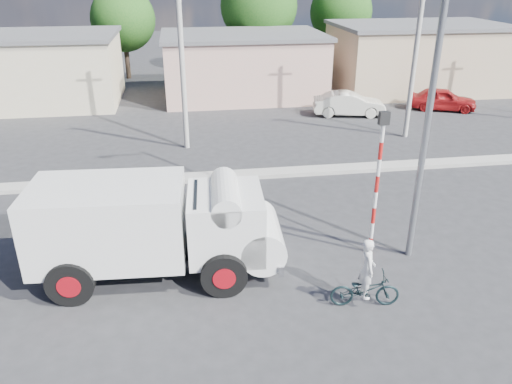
{
  "coord_description": "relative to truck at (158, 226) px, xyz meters",
  "views": [
    {
      "loc": [
        -2.18,
        -10.82,
        7.89
      ],
      "look_at": [
        0.03,
        3.55,
        1.3
      ],
      "focal_mm": 35.0,
      "sensor_mm": 36.0,
      "label": 1
    }
  ],
  "objects": [
    {
      "name": "truck",
      "position": [
        0.0,
        0.0,
        0.0
      ],
      "size": [
        6.77,
        2.98,
        2.74
      ],
      "rotation": [
        0.0,
        0.0,
        -0.06
      ],
      "color": "black",
      "rests_on": "ground"
    },
    {
      "name": "tree_row",
      "position": [
        0.72,
        27.32,
        3.31
      ],
      "size": [
        34.13,
        7.32,
        8.1
      ],
      "color": "#38281E",
      "rests_on": "ground"
    },
    {
      "name": "bicycle",
      "position": [
        5.1,
        -2.24,
        -1.06
      ],
      "size": [
        1.82,
        0.84,
        0.92
      ],
      "primitive_type": "imported",
      "rotation": [
        0.0,
        0.0,
        1.44
      ],
      "color": "black",
      "rests_on": "ground"
    },
    {
      "name": "cyclist",
      "position": [
        5.1,
        -2.24,
        -0.71
      ],
      "size": [
        0.46,
        0.63,
        1.61
      ],
      "primitive_type": "imported",
      "rotation": [
        0.0,
        0.0,
        1.44
      ],
      "color": "white",
      "rests_on": "ground"
    },
    {
      "name": "car_cream",
      "position": [
        10.39,
        14.94,
        -0.85
      ],
      "size": [
        4.28,
        2.19,
        1.34
      ],
      "primitive_type": "imported",
      "rotation": [
        0.0,
        0.0,
        1.37
      ],
      "color": "beige",
      "rests_on": "ground"
    },
    {
      "name": "ground_plane",
      "position": [
        2.98,
        -1.3,
        -1.52
      ],
      "size": [
        120.0,
        120.0,
        0.0
      ],
      "primitive_type": "plane",
      "color": "#2C2C2F",
      "rests_on": "ground"
    },
    {
      "name": "streetlight",
      "position": [
        7.12,
        -0.1,
        3.44
      ],
      "size": [
        2.34,
        0.22,
        9.0
      ],
      "color": "slate",
      "rests_on": "ground"
    },
    {
      "name": "utility_poles",
      "position": [
        6.23,
        10.7,
        2.55
      ],
      "size": [
        35.4,
        0.24,
        8.0
      ],
      "color": "#99968E",
      "rests_on": "ground"
    },
    {
      "name": "median",
      "position": [
        2.98,
        6.7,
        -1.44
      ],
      "size": [
        40.0,
        0.8,
        0.16
      ],
      "primitive_type": "cube",
      "color": "#99968E",
      "rests_on": "ground"
    },
    {
      "name": "car_red",
      "position": [
        16.32,
        15.28,
        -0.86
      ],
      "size": [
        4.15,
        2.88,
        1.31
      ],
      "primitive_type": "imported",
      "rotation": [
        0.0,
        0.0,
        1.19
      ],
      "color": "maroon",
      "rests_on": "ground"
    },
    {
      "name": "traffic_pole",
      "position": [
        6.18,
        0.2,
        1.08
      ],
      "size": [
        0.28,
        0.18,
        4.36
      ],
      "color": "red",
      "rests_on": "ground"
    },
    {
      "name": "building_row",
      "position": [
        4.08,
        20.7,
        0.62
      ],
      "size": [
        37.8,
        7.3,
        4.44
      ],
      "color": "beige",
      "rests_on": "ground"
    }
  ]
}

